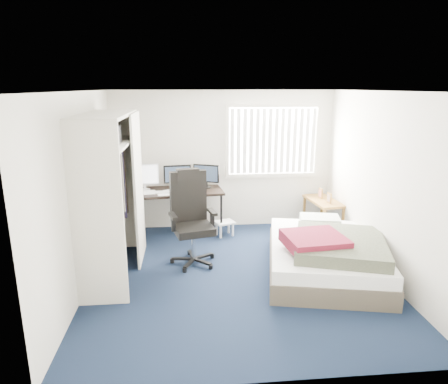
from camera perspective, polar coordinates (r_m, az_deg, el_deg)
name	(u,v)px	position (r m, az deg, el deg)	size (l,w,h in m)	color
ground	(237,275)	(5.70, 1.85, -11.79)	(4.20, 4.20, 0.00)	black
room_shell	(238,169)	(5.20, 1.99, 3.25)	(4.20, 4.20, 4.20)	silver
window_assembly	(273,141)	(7.33, 6.97, 7.24)	(1.72, 0.09, 1.32)	white
closet	(111,179)	(5.55, -15.79, 1.75)	(0.64, 1.84, 2.22)	beige
desk	(175,189)	(7.03, -6.95, 0.46)	(1.70, 0.93, 1.26)	black
office_chair	(192,227)	(5.96, -4.64, -5.06)	(0.79, 0.79, 1.39)	black
footstool	(225,225)	(7.04, 0.11, -4.69)	(0.39, 0.35, 0.26)	white
nightstand	(323,204)	(7.33, 14.01, -1.63)	(0.55, 0.93, 0.78)	brown
bed	(326,254)	(5.83, 14.39, -8.57)	(1.92, 2.32, 0.67)	#463E33
pine_box	(110,286)	(5.30, -15.95, -12.74)	(0.40, 0.30, 0.30)	tan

